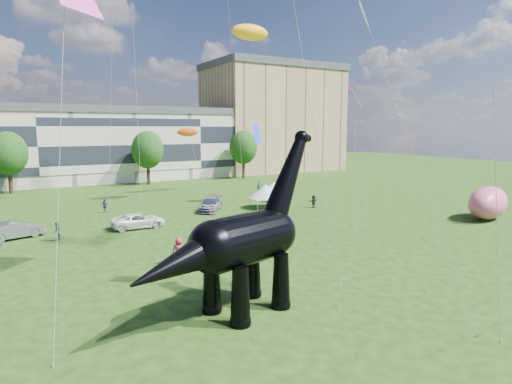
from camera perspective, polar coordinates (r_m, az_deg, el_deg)
ground at (r=23.06m, az=4.58°, el=-15.52°), size 220.00×220.00×0.00m
terrace_row at (r=79.43m, az=-27.31°, el=5.16°), size 78.00×11.00×12.00m
apartment_block at (r=97.36m, az=2.21°, el=9.49°), size 28.00×18.00×22.00m
tree_mid_left at (r=70.32m, az=-30.19°, el=4.87°), size 5.20×5.20×9.44m
tree_mid_right at (r=73.13m, az=-14.27°, el=5.86°), size 5.20×5.20×9.44m
tree_far_right at (r=79.96m, az=-1.71°, el=6.33°), size 5.20×5.20×9.44m
dinosaur_sculpture at (r=21.58m, az=-2.26°, el=-6.94°), size 11.74×4.76×9.62m
car_grey at (r=42.02m, az=-29.43°, el=-4.43°), size 4.83×2.88×1.50m
car_white at (r=41.97m, az=-15.40°, el=-3.72°), size 5.05×2.39×1.39m
car_dark at (r=49.03m, az=-6.09°, el=-1.66°), size 4.63×5.39×1.48m
gazebo_near at (r=50.35m, az=1.29°, el=0.09°), size 4.81×4.81×2.83m
gazebo_far at (r=55.82m, az=2.39°, el=0.61°), size 4.06×4.06×2.40m
inflatable_pink at (r=50.38m, az=28.53°, el=-1.27°), size 7.53×5.34×3.41m
visitors at (r=38.42m, az=-12.87°, el=-4.51°), size 44.48×28.27×1.89m
kites at (r=50.05m, az=-13.75°, el=23.04°), size 46.83×48.07×30.79m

